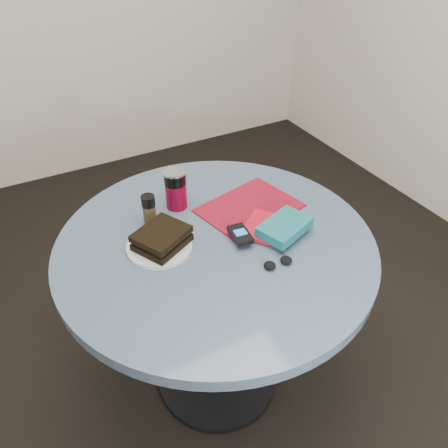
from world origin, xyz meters
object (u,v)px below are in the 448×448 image
sandwich (162,238)px  pepper_grinder (149,209)px  table (216,277)px  soda_can (176,189)px  red_book (262,226)px  novel (285,227)px  mp3_player (240,234)px  magazine (249,208)px  headphones (278,263)px  plate (159,246)px

sandwich → pepper_grinder: (0.01, 0.14, 0.01)m
table → soda_can: 0.33m
red_book → novel: novel is taller
sandwich → mp3_player: 0.24m
magazine → mp3_player: (-0.12, -0.14, 0.02)m
sandwich → magazine: 0.35m
table → sandwich: size_ratio=5.24×
table → red_book: 0.24m
soda_can → headphones: (0.14, -0.42, -0.06)m
novel → table: bearing=136.6°
sandwich → mp3_player: bearing=-20.3°
sandwich → red_book: (0.32, -0.07, -0.03)m
novel → mp3_player: bearing=142.2°
pepper_grinder → headphones: pepper_grinder is taller
soda_can → novel: (0.23, -0.31, -0.04)m
soda_can → mp3_player: bearing=-69.8°
plate → sandwich: (0.01, -0.00, 0.03)m
plate → red_book: red_book is taller
red_book → table: bearing=132.7°
table → pepper_grinder: pepper_grinder is taller
plate → sandwich: sandwich is taller
pepper_grinder → novel: bearing=-37.9°
soda_can → mp3_player: 0.29m
magazine → novel: size_ratio=1.92×
soda_can → magazine: bearing=-31.6°
pepper_grinder → red_book: size_ratio=0.66×
plate → novel: novel is taller
magazine → pepper_grinder: bearing=151.4°
plate → mp3_player: 0.25m
table → novel: size_ratio=5.99×
novel → mp3_player: size_ratio=1.67×
sandwich → novel: size_ratio=1.14×
sandwich → soda_can: soda_can is taller
table → plate: plate is taller
soda_can → magazine: 0.26m
table → headphones: size_ratio=10.77×
table → red_book: bearing=-9.2°
sandwich → headphones: bearing=-41.2°
table → novel: novel is taller
table → magazine: bearing=27.3°
soda_can → mp3_player: size_ratio=1.39×
novel → pepper_grinder: bearing=121.9°
sandwich → red_book: size_ratio=1.24×
magazine → plate: bearing=174.7°
plate → red_book: bearing=-12.2°
plate → headphones: headphones is taller
red_book → mp3_player: size_ratio=1.54×
magazine → mp3_player: mp3_player is taller
plate → novel: (0.37, -0.13, 0.03)m
red_book → novel: size_ratio=0.92×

